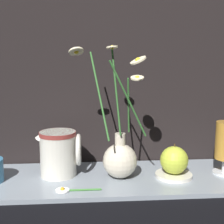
# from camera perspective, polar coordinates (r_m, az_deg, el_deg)

# --- Properties ---
(ground_plane) EXTENTS (6.00, 6.00, 0.00)m
(ground_plane) POSITION_cam_1_polar(r_m,az_deg,el_deg) (0.92, -0.61, -12.44)
(ground_plane) COLOR black
(shelf) EXTENTS (0.89, 0.27, 0.01)m
(shelf) POSITION_cam_1_polar(r_m,az_deg,el_deg) (0.92, -0.61, -12.10)
(shelf) COLOR gray
(shelf) RESTS_ON ground_plane
(vase_with_flowers) EXTENTS (0.21, 0.17, 0.37)m
(vase_with_flowers) POSITION_cam_1_polar(r_m,az_deg,el_deg) (0.89, 1.45, -8.08)
(vase_with_flowers) COLOR beige
(vase_with_flowers) RESTS_ON shelf
(ceramic_pitcher) EXTENTS (0.13, 0.11, 0.14)m
(ceramic_pitcher) POSITION_cam_1_polar(r_m,az_deg,el_deg) (0.92, -9.60, -7.13)
(ceramic_pitcher) COLOR beige
(ceramic_pitcher) RESTS_ON shelf
(saucer_plate) EXTENTS (0.11, 0.11, 0.01)m
(saucer_plate) POSITION_cam_1_polar(r_m,az_deg,el_deg) (0.93, 11.20, -11.27)
(saucer_plate) COLOR silver
(saucer_plate) RESTS_ON shelf
(orange_fruit) EXTENTS (0.08, 0.08, 0.09)m
(orange_fruit) POSITION_cam_1_polar(r_m,az_deg,el_deg) (0.92, 11.29, -8.64)
(orange_fruit) COLOR #B7C638
(orange_fruit) RESTS_ON saucer_plate
(loose_daisy) EXTENTS (0.12, 0.04, 0.01)m
(loose_daisy) POSITION_cam_1_polar(r_m,az_deg,el_deg) (0.83, -8.06, -13.95)
(loose_daisy) COLOR #3D7A33
(loose_daisy) RESTS_ON shelf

